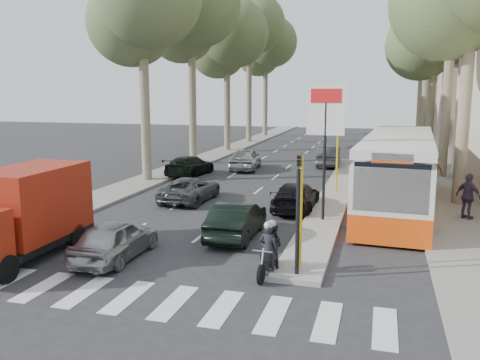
% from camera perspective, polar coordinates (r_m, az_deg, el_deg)
% --- Properties ---
extents(ground, '(120.00, 120.00, 0.00)m').
position_cam_1_polar(ground, '(17.10, -3.70, -8.23)').
color(ground, '#28282B').
rests_on(ground, ground).
extents(sidewalk_right, '(3.20, 70.00, 0.12)m').
position_cam_1_polar(sidewalk_right, '(40.78, 20.00, 1.95)').
color(sidewalk_right, gray).
rests_on(sidewalk_right, ground).
extents(median_left, '(2.40, 64.00, 0.12)m').
position_cam_1_polar(median_left, '(45.66, -1.55, 3.35)').
color(median_left, gray).
rests_on(median_left, ground).
extents(traffic_island, '(1.50, 26.00, 0.16)m').
position_cam_1_polar(traffic_island, '(26.92, 10.72, -1.45)').
color(traffic_island, gray).
rests_on(traffic_island, ground).
extents(billboard, '(1.50, 12.10, 5.60)m').
position_cam_1_polar(billboard, '(20.50, 9.55, 5.27)').
color(billboard, yellow).
rests_on(billboard, ground).
extents(traffic_light_island, '(0.16, 0.41, 3.60)m').
position_cam_1_polar(traffic_light_island, '(14.27, 6.56, -1.61)').
color(traffic_light_island, black).
rests_on(traffic_light_island, ground).
extents(tree_l_a, '(7.40, 7.20, 14.10)m').
position_cam_1_polar(tree_l_a, '(30.90, -10.67, 19.22)').
color(tree_l_a, '#6B604C').
rests_on(tree_l_a, ground).
extents(tree_l_b, '(7.40, 7.20, 14.88)m').
position_cam_1_polar(tree_l_b, '(38.31, -5.28, 18.56)').
color(tree_l_b, '#6B604C').
rests_on(tree_l_b, ground).
extents(tree_l_c, '(7.40, 7.20, 13.71)m').
position_cam_1_polar(tree_l_c, '(45.63, -1.29, 15.90)').
color(tree_l_c, '#6B604C').
rests_on(tree_l_c, ground).
extents(tree_l_d, '(7.40, 7.20, 15.66)m').
position_cam_1_polar(tree_l_d, '(53.50, 1.21, 16.88)').
color(tree_l_d, '#6B604C').
rests_on(tree_l_d, ground).
extents(tree_l_e, '(7.40, 7.20, 14.49)m').
position_cam_1_polar(tree_l_e, '(61.16, 3.05, 15.03)').
color(tree_l_e, '#6B604C').
rests_on(tree_l_e, ground).
extents(tree_r_c, '(7.40, 7.20, 13.32)m').
position_cam_1_polar(tree_r_c, '(41.81, 21.30, 15.31)').
color(tree_r_c, '#6B604C').
rests_on(tree_r_c, ground).
extents(tree_r_d, '(7.40, 7.20, 14.88)m').
position_cam_1_polar(tree_r_d, '(49.89, 20.64, 15.97)').
color(tree_r_d, '#6B604C').
rests_on(tree_r_d, ground).
extents(tree_r_e, '(7.40, 7.20, 14.10)m').
position_cam_1_polar(tree_r_e, '(57.77, 20.03, 14.41)').
color(tree_r_e, '#6B604C').
rests_on(tree_r_e, ground).
extents(silver_hatchback, '(1.56, 3.85, 1.31)m').
position_cam_1_polar(silver_hatchback, '(16.84, -13.82, -6.47)').
color(silver_hatchback, '#9D9FA5').
rests_on(silver_hatchback, ground).
extents(dark_hatchback, '(1.48, 4.06, 1.33)m').
position_cam_1_polar(dark_hatchback, '(18.67, -0.37, -4.51)').
color(dark_hatchback, black).
rests_on(dark_hatchback, ground).
extents(queue_car_a, '(2.09, 4.31, 1.18)m').
position_cam_1_polar(queue_car_a, '(24.96, -5.61, -1.03)').
color(queue_car_a, '#4E5156').
rests_on(queue_car_a, ground).
extents(queue_car_b, '(1.77, 4.32, 1.25)m').
position_cam_1_polar(queue_car_b, '(23.09, 6.29, -1.85)').
color(queue_car_b, black).
rests_on(queue_car_b, ground).
extents(queue_car_c, '(2.24, 4.61, 1.52)m').
position_cam_1_polar(queue_car_c, '(34.71, 0.61, 2.40)').
color(queue_car_c, '#A1A3A8').
rests_on(queue_car_c, ground).
extents(queue_car_d, '(1.88, 4.59, 1.48)m').
position_cam_1_polar(queue_car_d, '(36.99, 9.92, 2.70)').
color(queue_car_d, '#44454B').
rests_on(queue_car_d, ground).
extents(queue_car_e, '(2.26, 4.55, 1.27)m').
position_cam_1_polar(queue_car_e, '(32.51, -5.67, 1.62)').
color(queue_car_e, black).
rests_on(queue_car_e, ground).
extents(red_truck, '(2.14, 5.45, 2.90)m').
position_cam_1_polar(red_truck, '(17.62, -23.23, -3.33)').
color(red_truck, black).
rests_on(red_truck, ground).
extents(city_bus, '(3.61, 13.06, 3.40)m').
position_cam_1_polar(city_bus, '(24.08, 17.32, 1.06)').
color(city_bus, '#EB490D').
rests_on(city_bus, ground).
extents(motorcycle, '(0.72, 1.94, 1.65)m').
position_cam_1_polar(motorcycle, '(15.06, 3.38, -7.78)').
color(motorcycle, black).
rests_on(motorcycle, ground).
extents(pedestrian_near, '(1.19, 1.14, 1.89)m').
position_cam_1_polar(pedestrian_near, '(22.84, 24.25, -1.69)').
color(pedestrian_near, '#43334D').
rests_on(pedestrian_near, sidewalk_right).
extents(pedestrian_far, '(1.32, 1.03, 1.87)m').
position_cam_1_polar(pedestrian_far, '(29.71, 20.91, 1.03)').
color(pedestrian_far, brown).
rests_on(pedestrian_far, sidewalk_right).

